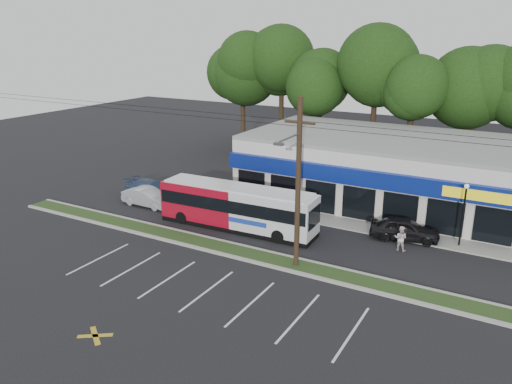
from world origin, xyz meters
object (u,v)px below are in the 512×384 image
object	(u,v)px
lamp_post	(464,208)
car_dark	(405,229)
pedestrian_a	(316,222)
pedestrian_b	(401,238)
car_silver	(148,197)
utility_pole	(295,179)
car_blue	(152,190)
metrobus	(237,206)

from	to	relation	value
lamp_post	car_dark	world-z (taller)	lamp_post
car_dark	pedestrian_a	xyz separation A→B (m)	(-5.60, -1.96, 0.07)
pedestrian_b	car_silver	bearing A→B (deg)	5.57
utility_pole	car_blue	distance (m)	17.50
car_silver	car_blue	xyz separation A→B (m)	(-1.08, 1.70, -0.00)
metrobus	car_silver	xyz separation A→B (m)	(-8.71, 0.53, -0.91)
car_silver	pedestrian_a	xyz separation A→B (m)	(13.92, 1.23, 0.11)
pedestrian_a	car_dark	bearing A→B (deg)	-179.89
car_silver	lamp_post	bearing A→B (deg)	-80.00
utility_pole	car_silver	xyz separation A→B (m)	(-14.75, 4.11, -4.68)
car_dark	pedestrian_b	bearing A→B (deg)	174.49
car_dark	pedestrian_b	xyz separation A→B (m)	(0.19, -1.88, 0.05)
metrobus	car_dark	size ratio (longest dim) A/B	2.57
car_dark	car_blue	xyz separation A→B (m)	(-20.60, -1.49, -0.04)
car_silver	pedestrian_b	world-z (taller)	pedestrian_b
car_dark	pedestrian_a	distance (m)	5.93
car_dark	utility_pole	bearing A→B (deg)	135.50
pedestrian_b	car_blue	bearing A→B (deg)	0.68
car_blue	pedestrian_a	size ratio (longest dim) A/B	2.99
metrobus	pedestrian_b	world-z (taller)	metrobus
pedestrian_a	pedestrian_b	distance (m)	5.79
metrobus	pedestrian_a	size ratio (longest dim) A/B	6.92
lamp_post	pedestrian_a	bearing A→B (deg)	-164.28
utility_pole	car_silver	distance (m)	16.01
car_silver	car_blue	distance (m)	2.02
utility_pole	metrobus	size ratio (longest dim) A/B	4.31
lamp_post	car_silver	bearing A→B (deg)	-170.67
utility_pole	metrobus	distance (m)	7.97
car_silver	car_dark	bearing A→B (deg)	-80.04
car_blue	pedestrian_a	xyz separation A→B (m)	(15.00, -0.47, 0.11)
lamp_post	metrobus	distance (m)	14.88
lamp_post	metrobus	world-z (taller)	lamp_post
utility_pole	car_silver	size ratio (longest dim) A/B	11.31
lamp_post	pedestrian_a	distance (m)	9.53
car_dark	pedestrian_b	distance (m)	1.89
car_silver	metrobus	bearing A→B (deg)	-92.84
utility_pole	lamp_post	distance (m)	11.67
car_dark	car_silver	world-z (taller)	car_dark
metrobus	car_dark	world-z (taller)	metrobus
car_blue	pedestrian_a	bearing A→B (deg)	-87.69
lamp_post	metrobus	bearing A→B (deg)	-163.16
lamp_post	pedestrian_b	distance (m)	4.44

